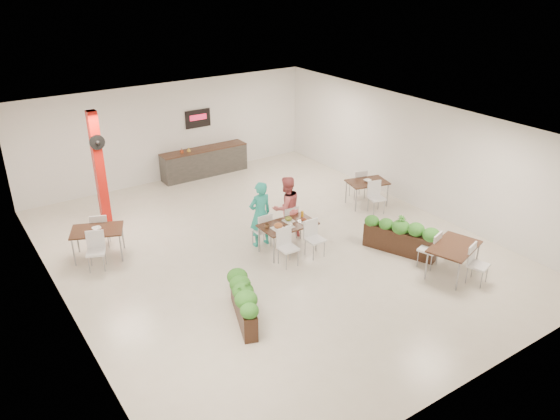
# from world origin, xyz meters

# --- Properties ---
(ground) EXTENTS (12.00, 12.00, 0.00)m
(ground) POSITION_xyz_m (0.00, 0.00, 0.00)
(ground) COLOR beige
(ground) RESTS_ON ground
(room_shell) EXTENTS (10.10, 12.10, 3.22)m
(room_shell) POSITION_xyz_m (0.00, 0.00, 2.01)
(room_shell) COLOR white
(room_shell) RESTS_ON ground
(red_column) EXTENTS (0.40, 0.41, 3.20)m
(red_column) POSITION_xyz_m (-3.00, 3.79, 1.64)
(red_column) COLOR #B6140C
(red_column) RESTS_ON ground
(service_counter) EXTENTS (3.00, 0.64, 2.20)m
(service_counter) POSITION_xyz_m (1.00, 5.65, 0.49)
(service_counter) COLOR #2C2A27
(service_counter) RESTS_ON ground
(main_table) EXTENTS (1.40, 1.63, 0.92)m
(main_table) POSITION_xyz_m (0.29, -0.34, 0.64)
(main_table) COLOR #321A10
(main_table) RESTS_ON ground
(diner_man) EXTENTS (0.64, 0.42, 1.74)m
(diner_man) POSITION_xyz_m (-0.10, 0.31, 0.87)
(diner_man) COLOR teal
(diner_man) RESTS_ON ground
(diner_woman) EXTENTS (0.83, 0.65, 1.70)m
(diner_woman) POSITION_xyz_m (0.70, 0.31, 0.85)
(diner_woman) COLOR #DE6265
(diner_woman) RESTS_ON ground
(planter_left) EXTENTS (0.86, 1.66, 0.90)m
(planter_left) POSITION_xyz_m (-2.10, -2.22, 0.49)
(planter_left) COLOR black
(planter_left) RESTS_ON ground
(planter_right) EXTENTS (1.00, 1.83, 1.02)m
(planter_right) POSITION_xyz_m (2.55, -1.99, 0.50)
(planter_right) COLOR black
(planter_right) RESTS_ON ground
(side_table_a) EXTENTS (1.43, 1.66, 0.92)m
(side_table_a) POSITION_xyz_m (-3.74, 2.00, 0.63)
(side_table_a) COLOR #321A10
(side_table_a) RESTS_ON ground
(side_table_b) EXTENTS (1.31, 1.67, 0.92)m
(side_table_b) POSITION_xyz_m (3.87, 0.69, 0.63)
(side_table_b) COLOR #321A10
(side_table_b) RESTS_ON ground
(side_table_c) EXTENTS (1.49, 1.67, 0.92)m
(side_table_c) POSITION_xyz_m (2.82, -3.41, 0.63)
(side_table_c) COLOR #321A10
(side_table_c) RESTS_ON ground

